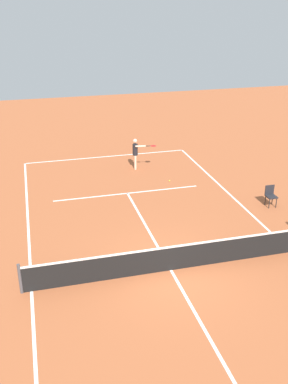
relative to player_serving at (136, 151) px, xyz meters
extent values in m
plane|color=#AD5933|center=(1.21, 9.91, -1.01)|extent=(60.00, 60.00, 0.00)
cube|color=white|center=(1.21, -2.40, -1.01)|extent=(9.44, 0.10, 0.01)
cube|color=white|center=(5.93, 9.91, -1.01)|extent=(0.10, 24.62, 0.01)
cube|color=white|center=(1.21, 3.14, -1.01)|extent=(7.08, 0.10, 0.01)
cube|color=white|center=(1.21, 9.91, -1.01)|extent=(0.10, 13.54, 0.01)
cylinder|color=#4C4C51|center=(6.23, 9.91, -0.48)|extent=(0.10, 0.10, 1.07)
cube|color=black|center=(1.21, 9.91, -0.56)|extent=(10.04, 0.03, 0.91)
cube|color=white|center=(1.21, 9.91, -0.08)|extent=(10.04, 0.04, 0.06)
cylinder|color=beige|center=(0.03, -0.11, -0.62)|extent=(0.12, 0.12, 0.79)
cylinder|color=beige|center=(0.07, 0.08, -0.62)|extent=(0.12, 0.12, 0.79)
cylinder|color=black|center=(0.05, -0.02, 0.09)|extent=(0.28, 0.28, 0.62)
sphere|color=beige|center=(0.05, -0.02, 0.58)|extent=(0.22, 0.22, 0.22)
cylinder|color=beige|center=(0.02, -0.20, 0.12)|extent=(0.09, 0.09, 0.55)
cylinder|color=beige|center=(-0.19, 0.21, 0.33)|extent=(0.56, 0.18, 0.09)
cylinder|color=black|center=(-0.59, 0.27, 0.33)|extent=(0.26, 0.08, 0.04)
ellipsoid|color=red|center=(-0.88, 0.32, 0.33)|extent=(0.36, 0.33, 0.04)
sphere|color=#CCE033|center=(-1.21, 2.22, -0.98)|extent=(0.07, 0.07, 0.07)
cylinder|color=#262626|center=(-4.90, 6.38, -0.79)|extent=(0.04, 0.04, 0.45)
cylinder|color=#262626|center=(-4.54, 6.38, -0.79)|extent=(0.04, 0.04, 0.45)
cylinder|color=#262626|center=(-4.90, 6.03, -0.79)|extent=(0.04, 0.04, 0.45)
cylinder|color=#262626|center=(-4.54, 6.03, -0.79)|extent=(0.04, 0.04, 0.45)
cube|color=#232328|center=(-4.72, 6.20, -0.53)|extent=(0.44, 0.44, 0.06)
cube|color=#232328|center=(-4.72, 5.98, -0.28)|extent=(0.44, 0.04, 0.44)
camera|label=1|loc=(5.42, 22.17, 7.68)|focal=41.37mm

